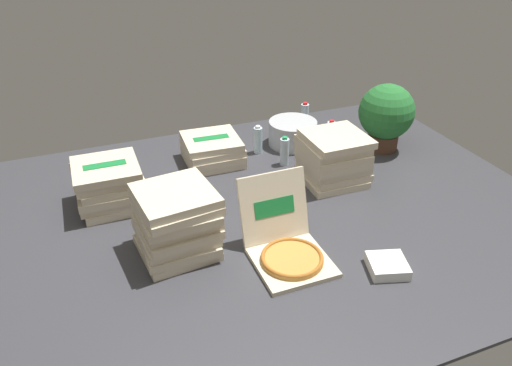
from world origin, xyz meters
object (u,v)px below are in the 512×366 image
(pizza_stack_left_mid, at_px, (212,150))
(pizza_stack_left_near, at_px, (176,222))
(ice_bucket, at_px, (293,133))
(water_bottle_3, at_px, (284,151))
(pizza_stack_center_near, at_px, (110,185))
(water_bottle_0, at_px, (258,140))
(pizza_stack_right_mid, at_px, (333,158))
(potted_plant, at_px, (386,114))
(open_pizza_box, at_px, (287,245))
(napkin_pile, at_px, (387,266))
(water_bottle_1, at_px, (305,115))
(water_bottle_2, at_px, (331,134))

(pizza_stack_left_mid, distance_m, pizza_stack_left_near, 0.95)
(ice_bucket, relative_size, water_bottle_3, 1.71)
(pizza_stack_center_near, height_order, water_bottle_3, pizza_stack_center_near)
(water_bottle_0, bearing_deg, pizza_stack_right_mid, -61.24)
(water_bottle_0, xyz_separation_m, potted_plant, (0.82, -0.26, 0.16))
(open_pizza_box, xyz_separation_m, pizza_stack_right_mid, (0.58, 0.58, 0.08))
(water_bottle_0, distance_m, water_bottle_3, 0.24)
(potted_plant, height_order, napkin_pile, potted_plant)
(water_bottle_3, relative_size, napkin_pile, 1.11)
(ice_bucket, bearing_deg, water_bottle_1, 48.16)
(pizza_stack_center_near, bearing_deg, potted_plant, 1.23)
(water_bottle_0, bearing_deg, napkin_pile, -85.59)
(water_bottle_2, relative_size, potted_plant, 0.43)
(ice_bucket, bearing_deg, potted_plant, -27.85)
(pizza_stack_left_mid, relative_size, ice_bucket, 1.12)
(potted_plant, bearing_deg, pizza_stack_left_mid, 168.11)
(open_pizza_box, xyz_separation_m, ice_bucket, (0.57, 1.13, 0.01))
(ice_bucket, height_order, water_bottle_3, water_bottle_3)
(ice_bucket, bearing_deg, water_bottle_0, -174.22)
(open_pizza_box, relative_size, water_bottle_0, 2.36)
(pizza_stack_center_near, distance_m, potted_plant, 1.85)
(open_pizza_box, distance_m, pizza_stack_right_mid, 0.82)
(pizza_stack_right_mid, bearing_deg, potted_plant, 25.30)
(open_pizza_box, height_order, pizza_stack_left_near, open_pizza_box)
(pizza_stack_center_near, relative_size, potted_plant, 0.84)
(water_bottle_1, distance_m, water_bottle_2, 0.36)
(pizza_stack_right_mid, bearing_deg, napkin_pile, -101.79)
(pizza_stack_left_near, bearing_deg, open_pizza_box, -26.93)
(water_bottle_1, xyz_separation_m, water_bottle_3, (-0.39, -0.49, 0.00))
(pizza_stack_left_mid, distance_m, potted_plant, 1.19)
(water_bottle_1, bearing_deg, ice_bucket, -131.84)
(potted_plant, bearing_deg, pizza_stack_center_near, -178.77)
(potted_plant, bearing_deg, ice_bucket, 152.15)
(water_bottle_3, bearing_deg, water_bottle_1, 51.39)
(napkin_pile, bearing_deg, pizza_stack_center_near, 136.46)
(open_pizza_box, xyz_separation_m, potted_plant, (1.12, 0.84, 0.18))
(pizza_stack_left_mid, height_order, pizza_stack_left_near, pizza_stack_left_near)
(pizza_stack_left_mid, bearing_deg, pizza_stack_left_near, -117.68)
(pizza_stack_right_mid, relative_size, water_bottle_3, 1.95)
(pizza_stack_left_mid, bearing_deg, open_pizza_box, -88.03)
(pizza_stack_center_near, bearing_deg, water_bottle_0, 16.53)
(pizza_stack_left_near, height_order, water_bottle_1, pizza_stack_left_near)
(pizza_stack_center_near, bearing_deg, ice_bucket, 14.33)
(pizza_stack_left_near, distance_m, napkin_pile, 1.02)
(open_pizza_box, distance_m, potted_plant, 1.41)
(open_pizza_box, height_order, potted_plant, potted_plant)
(ice_bucket, bearing_deg, pizza_stack_left_mid, -175.47)
(pizza_stack_center_near, relative_size, water_bottle_0, 1.96)
(water_bottle_3, bearing_deg, water_bottle_0, 113.03)
(water_bottle_2, distance_m, potted_plant, 0.39)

